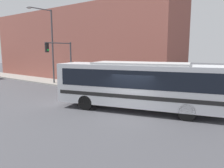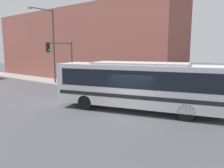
% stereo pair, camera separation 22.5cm
% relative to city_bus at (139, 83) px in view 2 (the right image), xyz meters
% --- Properties ---
extents(ground_plane, '(120.00, 120.00, 0.00)m').
position_rel_city_bus_xyz_m(ground_plane, '(-1.43, -0.22, -1.84)').
color(ground_plane, '#47474C').
extents(sidewalk, '(3.02, 70.00, 0.17)m').
position_rel_city_bus_xyz_m(sidewalk, '(4.59, 19.78, -1.75)').
color(sidewalk, gray).
rests_on(sidewalk, ground_plane).
extents(building_facade, '(6.00, 29.06, 9.19)m').
position_rel_city_bus_xyz_m(building_facade, '(9.10, 15.31, 2.76)').
color(building_facade, brown).
rests_on(building_facade, ground_plane).
extents(city_bus, '(5.39, 11.21, 3.18)m').
position_rel_city_bus_xyz_m(city_bus, '(0.00, 0.00, 0.00)').
color(city_bus, silver).
rests_on(city_bus, ground_plane).
extents(fire_hydrant, '(0.25, 0.34, 0.79)m').
position_rel_city_bus_xyz_m(fire_hydrant, '(3.67, 4.31, -1.28)').
color(fire_hydrant, red).
rests_on(fire_hydrant, sidewalk).
extents(traffic_light_pole, '(3.28, 0.35, 4.62)m').
position_rel_city_bus_xyz_m(traffic_light_pole, '(2.62, 10.59, 1.54)').
color(traffic_light_pole, '#47474C').
rests_on(traffic_light_pole, sidewalk).
extents(parking_meter, '(0.14, 0.14, 1.24)m').
position_rel_city_bus_xyz_m(parking_meter, '(3.67, 7.33, -0.83)').
color(parking_meter, '#47474C').
rests_on(parking_meter, sidewalk).
extents(street_lamp, '(3.16, 0.28, 8.22)m').
position_rel_city_bus_xyz_m(street_lamp, '(3.52, 13.66, 3.21)').
color(street_lamp, '#47474C').
rests_on(street_lamp, sidewalk).
extents(pedestrian_near_corner, '(0.34, 0.34, 1.67)m').
position_rel_city_bus_xyz_m(pedestrian_near_corner, '(5.05, 6.12, -0.82)').
color(pedestrian_near_corner, slate).
rests_on(pedestrian_near_corner, sidewalk).
extents(pedestrian_mid_block, '(0.34, 0.34, 1.68)m').
position_rel_city_bus_xyz_m(pedestrian_mid_block, '(4.62, 12.63, -0.81)').
color(pedestrian_mid_block, slate).
rests_on(pedestrian_mid_block, sidewalk).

